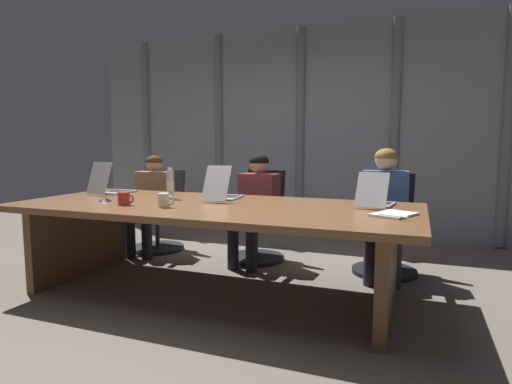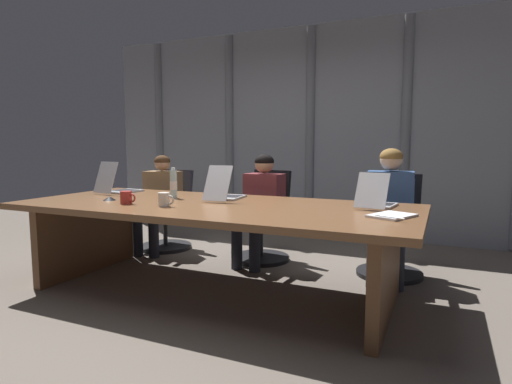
{
  "view_description": "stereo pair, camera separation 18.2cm",
  "coord_description": "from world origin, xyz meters",
  "px_view_note": "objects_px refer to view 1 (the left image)",
  "views": [
    {
      "loc": [
        1.53,
        -3.01,
        1.21
      ],
      "look_at": [
        0.33,
        0.12,
        0.83
      ],
      "focal_mm": 29.6,
      "sensor_mm": 36.0,
      "label": 1
    },
    {
      "loc": [
        1.7,
        -2.94,
        1.21
      ],
      "look_at": [
        0.33,
        0.12,
        0.83
      ],
      "focal_mm": 29.6,
      "sensor_mm": 36.0,
      "label": 2
    }
  ],
  "objects_px": {
    "office_chair_left_mid": "(258,227)",
    "person_left_end": "(151,198)",
    "laptop_left_mid": "(224,193)",
    "water_bottle_primary": "(170,184)",
    "coffee_mug_near": "(124,198)",
    "office_chair_center": "(386,236)",
    "conference_mic_left_side": "(105,199)",
    "spiral_notepad": "(394,214)",
    "coffee_mug_far": "(164,200)",
    "laptop_left_end": "(112,188)",
    "office_chair_left_end": "(160,220)",
    "person_center": "(385,204)",
    "person_left_mid": "(255,202)",
    "laptop_center": "(376,200)"
  },
  "relations": [
    {
      "from": "laptop_left_mid",
      "to": "person_left_end",
      "type": "bearing_deg",
      "value": 56.52
    },
    {
      "from": "person_center",
      "to": "spiral_notepad",
      "type": "relative_size",
      "value": 3.21
    },
    {
      "from": "person_left_end",
      "to": "coffee_mug_near",
      "type": "height_order",
      "value": "person_left_end"
    },
    {
      "from": "laptop_center",
      "to": "person_center",
      "type": "relative_size",
      "value": 0.38
    },
    {
      "from": "laptop_center",
      "to": "person_center",
      "type": "height_order",
      "value": "person_center"
    },
    {
      "from": "office_chair_left_end",
      "to": "office_chair_left_mid",
      "type": "relative_size",
      "value": 0.97
    },
    {
      "from": "person_left_end",
      "to": "conference_mic_left_side",
      "type": "xyz_separation_m",
      "value": [
        0.32,
        -1.11,
        0.14
      ]
    },
    {
      "from": "coffee_mug_near",
      "to": "office_chair_center",
      "type": "bearing_deg",
      "value": 35.89
    },
    {
      "from": "laptop_left_mid",
      "to": "spiral_notepad",
      "type": "height_order",
      "value": "laptop_left_mid"
    },
    {
      "from": "laptop_center",
      "to": "conference_mic_left_side",
      "type": "bearing_deg",
      "value": 111.04
    },
    {
      "from": "person_left_mid",
      "to": "conference_mic_left_side",
      "type": "distance_m",
      "value": 1.46
    },
    {
      "from": "person_center",
      "to": "conference_mic_left_side",
      "type": "distance_m",
      "value": 2.46
    },
    {
      "from": "person_left_end",
      "to": "spiral_notepad",
      "type": "relative_size",
      "value": 2.97
    },
    {
      "from": "laptop_left_end",
      "to": "office_chair_center",
      "type": "relative_size",
      "value": 0.5
    },
    {
      "from": "person_left_end",
      "to": "coffee_mug_near",
      "type": "bearing_deg",
      "value": 20.67
    },
    {
      "from": "office_chair_left_mid",
      "to": "person_left_end",
      "type": "distance_m",
      "value": 1.26
    },
    {
      "from": "person_center",
      "to": "coffee_mug_near",
      "type": "bearing_deg",
      "value": -60.5
    },
    {
      "from": "laptop_left_mid",
      "to": "water_bottle_primary",
      "type": "relative_size",
      "value": 1.9
    },
    {
      "from": "person_left_mid",
      "to": "spiral_notepad",
      "type": "height_order",
      "value": "person_left_mid"
    },
    {
      "from": "office_chair_left_mid",
      "to": "coffee_mug_far",
      "type": "relative_size",
      "value": 6.81
    },
    {
      "from": "laptop_left_end",
      "to": "person_center",
      "type": "distance_m",
      "value": 2.6
    },
    {
      "from": "person_left_mid",
      "to": "person_center",
      "type": "height_order",
      "value": "person_center"
    },
    {
      "from": "spiral_notepad",
      "to": "laptop_center",
      "type": "bearing_deg",
      "value": 135.26
    },
    {
      "from": "laptop_left_end",
      "to": "spiral_notepad",
      "type": "xyz_separation_m",
      "value": [
        2.64,
        -0.35,
        -0.05
      ]
    },
    {
      "from": "laptop_left_mid",
      "to": "office_chair_left_end",
      "type": "bearing_deg",
      "value": 51.01
    },
    {
      "from": "office_chair_left_end",
      "to": "spiral_notepad",
      "type": "height_order",
      "value": "office_chair_left_end"
    },
    {
      "from": "laptop_left_mid",
      "to": "office_chair_left_mid",
      "type": "xyz_separation_m",
      "value": [
        0.01,
        0.81,
        -0.45
      ]
    },
    {
      "from": "laptop_left_mid",
      "to": "person_left_end",
      "type": "relative_size",
      "value": 0.48
    },
    {
      "from": "person_left_end",
      "to": "person_left_mid",
      "type": "height_order",
      "value": "person_left_mid"
    },
    {
      "from": "coffee_mug_near",
      "to": "laptop_left_mid",
      "type": "bearing_deg",
      "value": 43.65
    },
    {
      "from": "office_chair_left_end",
      "to": "coffee_mug_far",
      "type": "xyz_separation_m",
      "value": [
        0.97,
        -1.37,
        0.45
      ]
    },
    {
      "from": "person_center",
      "to": "conference_mic_left_side",
      "type": "bearing_deg",
      "value": -66.4
    },
    {
      "from": "person_left_end",
      "to": "water_bottle_primary",
      "type": "bearing_deg",
      "value": 38.6
    },
    {
      "from": "person_left_mid",
      "to": "coffee_mug_far",
      "type": "relative_size",
      "value": 8.09
    },
    {
      "from": "person_center",
      "to": "coffee_mug_far",
      "type": "distance_m",
      "value": 1.97
    },
    {
      "from": "person_center",
      "to": "coffee_mug_far",
      "type": "bearing_deg",
      "value": -54.92
    },
    {
      "from": "conference_mic_left_side",
      "to": "person_center",
      "type": "bearing_deg",
      "value": 27.11
    },
    {
      "from": "laptop_left_mid",
      "to": "spiral_notepad",
      "type": "xyz_separation_m",
      "value": [
        1.43,
        -0.33,
        -0.05
      ]
    },
    {
      "from": "laptop_left_end",
      "to": "person_left_mid",
      "type": "bearing_deg",
      "value": -56.79
    },
    {
      "from": "office_chair_center",
      "to": "laptop_left_end",
      "type": "bearing_deg",
      "value": -66.68
    },
    {
      "from": "office_chair_left_end",
      "to": "coffee_mug_near",
      "type": "relative_size",
      "value": 6.44
    },
    {
      "from": "coffee_mug_far",
      "to": "laptop_left_mid",
      "type": "bearing_deg",
      "value": 67.27
    },
    {
      "from": "laptop_left_end",
      "to": "conference_mic_left_side",
      "type": "height_order",
      "value": "laptop_left_end"
    },
    {
      "from": "laptop_left_mid",
      "to": "conference_mic_left_side",
      "type": "bearing_deg",
      "value": 112.17
    },
    {
      "from": "laptop_center",
      "to": "person_center",
      "type": "bearing_deg",
      "value": 5.1
    },
    {
      "from": "laptop_left_mid",
      "to": "office_chair_center",
      "type": "bearing_deg",
      "value": -63.4
    },
    {
      "from": "person_left_mid",
      "to": "coffee_mug_near",
      "type": "distance_m",
      "value": 1.39
    },
    {
      "from": "coffee_mug_far",
      "to": "office_chair_left_mid",
      "type": "bearing_deg",
      "value": 79.77
    },
    {
      "from": "conference_mic_left_side",
      "to": "spiral_notepad",
      "type": "height_order",
      "value": "conference_mic_left_side"
    },
    {
      "from": "office_chair_left_end",
      "to": "office_chair_center",
      "type": "distance_m",
      "value": 2.52
    }
  ]
}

